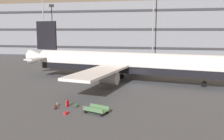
% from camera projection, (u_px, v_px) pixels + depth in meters
% --- Properties ---
extents(ground_plane, '(600.00, 600.00, 0.00)m').
position_uv_depth(ground_plane, '(139.00, 85.00, 41.85)').
color(ground_plane, '#424449').
extents(terminal_structure, '(150.10, 18.70, 18.52)m').
position_uv_depth(terminal_structure, '(154.00, 29.00, 91.83)').
color(terminal_structure, slate).
rests_on(terminal_structure, ground_plane).
extents(airliner, '(40.54, 33.01, 10.68)m').
position_uv_depth(airliner, '(124.00, 64.00, 44.66)').
color(airliner, silver).
rests_on(airliner, ground_plane).
extents(light_mast_far_left, '(1.80, 0.50, 20.89)m').
position_uv_depth(light_mast_far_left, '(43.00, 21.00, 84.73)').
color(light_mast_far_left, gray).
rests_on(light_mast_far_left, ground_plane).
extents(light_mast_left, '(1.80, 0.50, 25.02)m').
position_uv_depth(light_mast_left, '(153.00, 13.00, 76.94)').
color(light_mast_left, gray).
rests_on(light_mast_left, ground_plane).
extents(suitcase_silver, '(0.47, 0.68, 0.25)m').
position_uv_depth(suitcase_silver, '(66.00, 113.00, 27.00)').
color(suitcase_silver, '#B21E23').
rests_on(suitcase_silver, ground_plane).
extents(suitcase_small, '(0.27, 0.48, 0.91)m').
position_uv_depth(suitcase_small, '(67.00, 103.00, 29.69)').
color(suitcase_small, '#B21E23').
rests_on(suitcase_small, ground_plane).
extents(backpack_black, '(0.42, 0.37, 0.57)m').
position_uv_depth(backpack_black, '(76.00, 105.00, 29.42)').
color(backpack_black, '#264C26').
rests_on(backpack_black, ground_plane).
extents(backpack_teal, '(0.37, 0.34, 0.51)m').
position_uv_depth(backpack_teal, '(57.00, 104.00, 29.95)').
color(backpack_teal, gray).
rests_on(backpack_teal, ground_plane).
extents(backpack_orange, '(0.40, 0.43, 0.55)m').
position_uv_depth(backpack_orange, '(55.00, 107.00, 28.69)').
color(backpack_orange, '#592619').
rests_on(backpack_orange, ground_plane).
extents(baggage_cart, '(3.34, 2.09, 0.82)m').
position_uv_depth(baggage_cart, '(96.00, 110.00, 27.24)').
color(baggage_cart, '#4C724C').
rests_on(baggage_cart, ground_plane).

